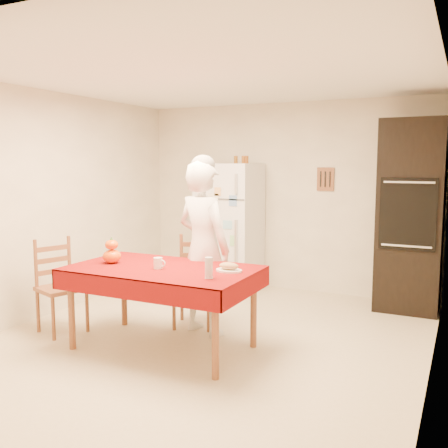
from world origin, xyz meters
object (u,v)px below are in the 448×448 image
Objects in this scene: pumpkin_lower at (112,256)px; bread_plate at (229,270)px; wine_glass at (209,268)px; refrigerator at (230,227)px; dining_table at (162,275)px; seated_woman at (203,248)px; chair_far at (196,277)px; oven_cabinet at (410,216)px; chair_left at (59,282)px; coffee_mug at (158,263)px.

bread_plate is at bearing 7.39° from pumpkin_lower.
refrigerator is at bearing 111.63° from wine_glass.
seated_woman is at bearing 76.34° from dining_table.
dining_table is at bearing -101.76° from chair_far.
chair_far is at bearing 95.38° from dining_table.
refrigerator reaches higher than chair_far.
oven_cabinet is 2.32× the size of chair_far.
bread_plate is at bearing -120.10° from oven_cabinet.
coffee_mug is at bearing -70.96° from chair_left.
bread_plate is at bearing 83.15° from wine_glass.
bread_plate is (0.49, -0.44, -0.09)m from seated_woman.
oven_cabinet is at bearing -33.30° from chair_left.
chair_far is 9.50× the size of coffee_mug.
dining_table is 0.64m from wine_glass.
chair_far is (-0.07, 0.75, -0.18)m from dining_table.
pumpkin_lower is (0.68, 0.01, 0.32)m from chair_left.
pumpkin_lower is at bearing -172.61° from bread_plate.
bread_plate is at bearing 15.23° from coffee_mug.
pumpkin_lower is at bearing -137.83° from chair_far.
chair_left is at bearing 179.38° from coffee_mug.
wine_glass is at bearing -117.62° from oven_cabinet.
seated_woman is at bearing -135.08° from oven_cabinet.
pumpkin_lower reaches higher than dining_table.
seated_woman is (0.52, -1.71, 0.01)m from refrigerator.
refrigerator is at bearing 99.78° from dining_table.
dining_table is at bearing -80.22° from refrigerator.
oven_cabinet is 3.39m from pumpkin_lower.
dining_table is 17.00× the size of coffee_mug.
chair_left is 3.96× the size of bread_plate.
coffee_mug is at bearing -102.54° from chair_far.
dining_table is at bearing 4.55° from pumpkin_lower.
wine_glass is (0.65, -0.95, 0.34)m from chair_far.
coffee_mug is at bearing 92.57° from seated_woman.
chair_far and chair_left have the same top height.
dining_table is (-1.89, -2.30, -0.41)m from oven_cabinet.
chair_far reaches higher than pumpkin_lower.
refrigerator is 1.00× the size of dining_table.
bread_plate is (-1.27, -2.19, -0.33)m from oven_cabinet.
coffee_mug is at bearing -128.77° from oven_cabinet.
dining_table is 1.79× the size of chair_far.
chair_left is at bearing -162.47° from chair_far.
pumpkin_lower is at bearing 56.55° from seated_woman.
wine_glass reaches higher than pumpkin_lower.
wine_glass is (0.45, -0.74, -0.01)m from seated_woman.
oven_cabinet is at bearing -119.76° from seated_woman.
seated_woman is (-1.76, -1.75, -0.24)m from oven_cabinet.
chair_far reaches higher than dining_table.
oven_cabinet is at bearing 51.23° from coffee_mug.
seated_woman reaches higher than bread_plate.
refrigerator is 2.30m from pumpkin_lower.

